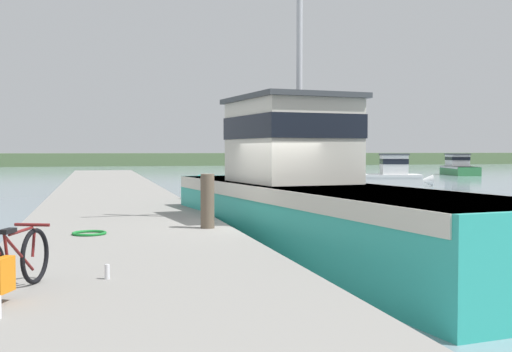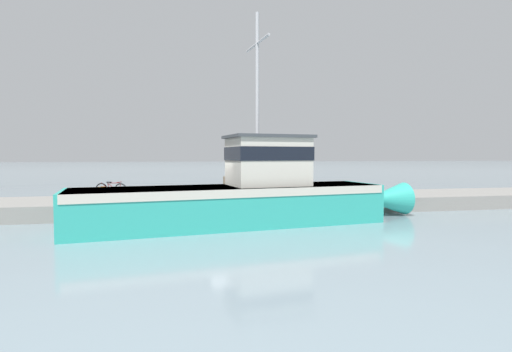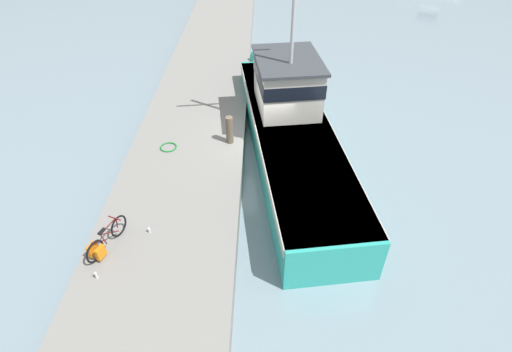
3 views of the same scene
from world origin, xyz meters
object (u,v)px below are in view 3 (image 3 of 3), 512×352
object	(u,v)px
fishing_boat_main	(289,123)
bicycle_touring	(104,242)
water_bottle_by_bike	(149,230)
water_bottle_on_curb	(96,275)
mooring_post	(230,130)

from	to	relation	value
fishing_boat_main	bicycle_touring	distance (m)	8.41
fishing_boat_main	water_bottle_by_bike	size ratio (longest dim) A/B	78.79
fishing_boat_main	water_bottle_on_curb	world-z (taller)	fishing_boat_main
mooring_post	water_bottle_on_curb	bearing A→B (deg)	-115.69
mooring_post	water_bottle_by_bike	world-z (taller)	mooring_post
mooring_post	water_bottle_on_curb	distance (m)	7.38
fishing_boat_main	mooring_post	size ratio (longest dim) A/B	13.01
bicycle_touring	mooring_post	bearing A→B (deg)	81.55
water_bottle_on_curb	fishing_boat_main	bearing A→B (deg)	52.40
bicycle_touring	mooring_post	world-z (taller)	mooring_post
fishing_boat_main	bicycle_touring	world-z (taller)	fishing_boat_main
water_bottle_by_bike	fishing_boat_main	bearing A→B (deg)	50.84
water_bottle_by_bike	bicycle_touring	bearing A→B (deg)	-147.26
fishing_boat_main	bicycle_touring	bearing A→B (deg)	-139.93
fishing_boat_main	bicycle_touring	size ratio (longest dim) A/B	9.02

